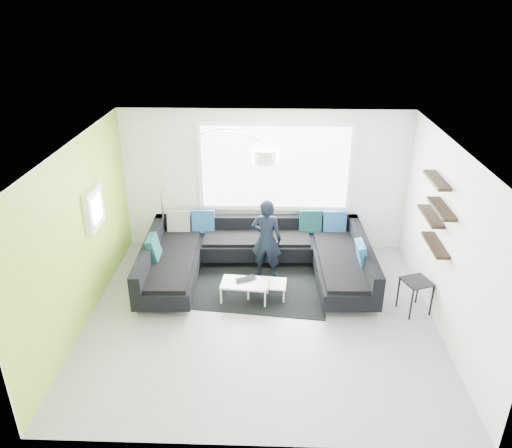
{
  "coord_description": "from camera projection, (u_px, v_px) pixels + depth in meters",
  "views": [
    {
      "loc": [
        0.15,
        -6.61,
        4.76
      ],
      "look_at": [
        -0.11,
        0.9,
        1.23
      ],
      "focal_mm": 35.0,
      "sensor_mm": 36.0,
      "label": 1
    }
  ],
  "objects": [
    {
      "name": "rug",
      "position": [
        255.0,
        284.0,
        8.89
      ],
      "size": [
        2.71,
        2.1,
        0.01
      ],
      "primitive_type": "cube",
      "rotation": [
        0.0,
        0.0,
        -0.11
      ],
      "color": "black",
      "rests_on": "ground"
    },
    {
      "name": "coffee_table",
      "position": [
        256.0,
        289.0,
        8.44
      ],
      "size": [
        1.05,
        0.68,
        0.33
      ],
      "primitive_type": "cube",
      "rotation": [
        0.0,
        0.0,
        -0.09
      ],
      "color": "silver",
      "rests_on": "ground"
    },
    {
      "name": "ground",
      "position": [
        261.0,
        317.0,
        8.01
      ],
      "size": [
        5.5,
        5.5,
        0.0
      ],
      "primitive_type": "plane",
      "color": "gray",
      "rests_on": "ground"
    },
    {
      "name": "sectional_sofa",
      "position": [
        257.0,
        260.0,
        8.92
      ],
      "size": [
        4.07,
        2.59,
        0.86
      ],
      "rotation": [
        0.0,
        0.0,
        0.03
      ],
      "color": "black",
      "rests_on": "ground"
    },
    {
      "name": "room_shell",
      "position": [
        264.0,
        209.0,
        7.42
      ],
      "size": [
        5.54,
        5.04,
        2.82
      ],
      "color": "white",
      "rests_on": "ground"
    },
    {
      "name": "arc_lamp",
      "position": [
        161.0,
        195.0,
        9.48
      ],
      "size": [
        2.37,
        0.99,
        2.46
      ],
      "primitive_type": null,
      "rotation": [
        0.0,
        0.0,
        0.11
      ],
      "color": "white",
      "rests_on": "ground"
    },
    {
      "name": "side_table",
      "position": [
        415.0,
        296.0,
        8.04
      ],
      "size": [
        0.53,
        0.53,
        0.57
      ],
      "primitive_type": "cube",
      "rotation": [
        0.0,
        0.0,
        0.35
      ],
      "color": "black",
      "rests_on": "ground"
    },
    {
      "name": "laptop",
      "position": [
        247.0,
        281.0,
        8.36
      ],
      "size": [
        0.54,
        0.52,
        0.03
      ],
      "primitive_type": "imported",
      "rotation": [
        0.0,
        0.0,
        0.47
      ],
      "color": "black",
      "rests_on": "coffee_table"
    },
    {
      "name": "person",
      "position": [
        266.0,
        239.0,
        8.85
      ],
      "size": [
        0.66,
        0.53,
        1.5
      ],
      "primitive_type": "imported",
      "rotation": [
        0.0,
        0.0,
        2.98
      ],
      "color": "black",
      "rests_on": "ground"
    }
  ]
}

